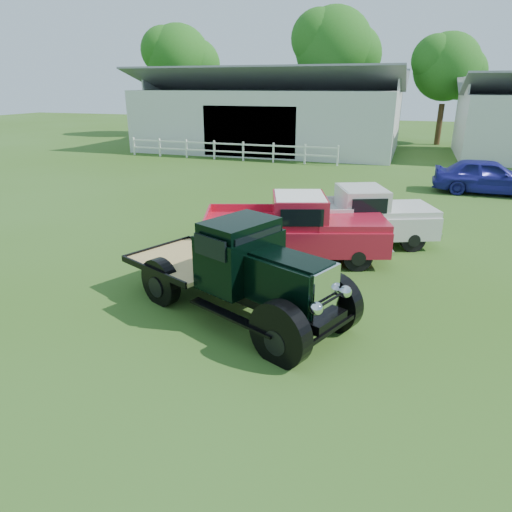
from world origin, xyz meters
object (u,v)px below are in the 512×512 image
(white_pickup, at_px, (357,217))
(vintage_flatbed, at_px, (237,267))
(red_pickup, at_px, (295,228))
(misc_car_blue, at_px, (488,176))

(white_pickup, bearing_deg, vintage_flatbed, -131.83)
(vintage_flatbed, distance_m, red_pickup, 3.47)
(vintage_flatbed, bearing_deg, white_pickup, 94.77)
(misc_car_blue, bearing_deg, red_pickup, 151.10)
(red_pickup, bearing_deg, misc_car_blue, 42.25)
(white_pickup, height_order, misc_car_blue, white_pickup)
(red_pickup, distance_m, misc_car_blue, 12.32)
(red_pickup, distance_m, white_pickup, 2.36)
(red_pickup, xyz_separation_m, misc_car_blue, (6.07, 10.72, -0.15))
(white_pickup, distance_m, misc_car_blue, 9.99)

